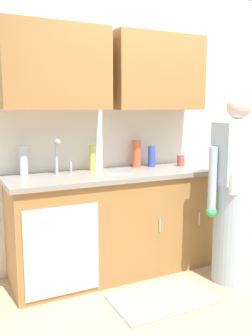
{
  "coord_description": "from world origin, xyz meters",
  "views": [
    {
      "loc": [
        -1.9,
        -2.27,
        1.5
      ],
      "look_at": [
        -0.52,
        0.55,
        1.0
      ],
      "focal_mm": 39.17,
      "sensor_mm": 36.0,
      "label": 1
    }
  ],
  "objects_px": {
    "bottle_cleaner_spray": "(24,161)",
    "bottle_soap": "(137,154)",
    "bottle_water_short": "(152,156)",
    "sink": "(66,178)",
    "bottle_dish_liquid": "(92,158)",
    "cup_by_sink": "(181,160)",
    "knife_on_counter": "(119,174)",
    "person_at_sink": "(234,204)"
  },
  "relations": [
    {
      "from": "bottle_soap",
      "to": "sink",
      "type": "bearing_deg",
      "value": -166.34
    },
    {
      "from": "bottle_soap",
      "to": "bottle_water_short",
      "type": "relative_size",
      "value": 1.3
    },
    {
      "from": "person_at_sink",
      "to": "cup_by_sink",
      "type": "relative_size",
      "value": 14.97
    },
    {
      "from": "bottle_cleaner_spray",
      "to": "cup_by_sink",
      "type": "height_order",
      "value": "bottle_cleaner_spray"
    },
    {
      "from": "sink",
      "to": "bottle_dish_liquid",
      "type": "height_order",
      "value": "sink"
    },
    {
      "from": "bottle_soap",
      "to": "bottle_water_short",
      "type": "height_order",
      "value": "bottle_soap"
    },
    {
      "from": "bottle_dish_liquid",
      "to": "bottle_cleaner_spray",
      "type": "distance_m",
      "value": 0.63
    },
    {
      "from": "sink",
      "to": "bottle_water_short",
      "type": "distance_m",
      "value": 0.95
    },
    {
      "from": "bottle_dish_liquid",
      "to": "bottle_cleaner_spray",
      "type": "xyz_separation_m",
      "value": [
        -0.63,
        0.0,
        0.01
      ]
    },
    {
      "from": "bottle_dish_liquid",
      "to": "bottle_cleaner_spray",
      "type": "bearing_deg",
      "value": 179.88
    },
    {
      "from": "bottle_cleaner_spray",
      "to": "bottle_water_short",
      "type": "distance_m",
      "value": 1.24
    },
    {
      "from": "sink",
      "to": "bottle_cleaner_spray",
      "type": "bearing_deg",
      "value": 148.0
    },
    {
      "from": "sink",
      "to": "knife_on_counter",
      "type": "height_order",
      "value": "sink"
    },
    {
      "from": "knife_on_counter",
      "to": "bottle_water_short",
      "type": "bearing_deg",
      "value": 47.15
    },
    {
      "from": "bottle_dish_liquid",
      "to": "knife_on_counter",
      "type": "bearing_deg",
      "value": -67.49
    },
    {
      "from": "bottle_soap",
      "to": "bottle_water_short",
      "type": "bearing_deg",
      "value": -14.87
    },
    {
      "from": "cup_by_sink",
      "to": "person_at_sink",
      "type": "bearing_deg",
      "value": -83.14
    },
    {
      "from": "bottle_soap",
      "to": "cup_by_sink",
      "type": "xyz_separation_m",
      "value": [
        0.44,
        -0.12,
        -0.08
      ]
    },
    {
      "from": "bottle_dish_liquid",
      "to": "bottle_soap",
      "type": "height_order",
      "value": "bottle_soap"
    },
    {
      "from": "cup_by_sink",
      "to": "knife_on_counter",
      "type": "xyz_separation_m",
      "value": [
        -0.77,
        -0.19,
        -0.05
      ]
    },
    {
      "from": "sink",
      "to": "person_at_sink",
      "type": "distance_m",
      "value": 1.47
    },
    {
      "from": "bottle_cleaner_spray",
      "to": "knife_on_counter",
      "type": "xyz_separation_m",
      "value": [
        0.76,
        -0.32,
        -0.13
      ]
    },
    {
      "from": "cup_by_sink",
      "to": "bottle_soap",
      "type": "bearing_deg",
      "value": 164.57
    },
    {
      "from": "person_at_sink",
      "to": "bottle_cleaner_spray",
      "type": "bearing_deg",
      "value": 153.01
    },
    {
      "from": "sink",
      "to": "bottle_water_short",
      "type": "relative_size",
      "value": 2.46
    },
    {
      "from": "bottle_water_short",
      "to": "knife_on_counter",
      "type": "distance_m",
      "value": 0.56
    },
    {
      "from": "bottle_water_short",
      "to": "knife_on_counter",
      "type": "relative_size",
      "value": 0.85
    },
    {
      "from": "cup_by_sink",
      "to": "bottle_water_short",
      "type": "bearing_deg",
      "value": 164.29
    },
    {
      "from": "bottle_dish_liquid",
      "to": "bottle_water_short",
      "type": "distance_m",
      "value": 0.62
    },
    {
      "from": "sink",
      "to": "bottle_cleaner_spray",
      "type": "height_order",
      "value": "sink"
    },
    {
      "from": "bottle_cleaner_spray",
      "to": "bottle_water_short",
      "type": "height_order",
      "value": "bottle_cleaner_spray"
    },
    {
      "from": "person_at_sink",
      "to": "knife_on_counter",
      "type": "xyz_separation_m",
      "value": [
        -0.86,
        0.51,
        0.25
      ]
    },
    {
      "from": "bottle_dish_liquid",
      "to": "knife_on_counter",
      "type": "xyz_separation_m",
      "value": [
        0.13,
        -0.31,
        -0.11
      ]
    },
    {
      "from": "person_at_sink",
      "to": "bottle_dish_liquid",
      "type": "relative_size",
      "value": 6.98
    },
    {
      "from": "bottle_dish_liquid",
      "to": "bottle_cleaner_spray",
      "type": "relative_size",
      "value": 0.89
    },
    {
      "from": "bottle_cleaner_spray",
      "to": "person_at_sink",
      "type": "bearing_deg",
      "value": -26.99
    },
    {
      "from": "sink",
      "to": "bottle_water_short",
      "type": "bearing_deg",
      "value": 9.17
    },
    {
      "from": "bottle_cleaner_spray",
      "to": "bottle_soap",
      "type": "height_order",
      "value": "bottle_soap"
    },
    {
      "from": "bottle_dish_liquid",
      "to": "bottle_soap",
      "type": "bearing_deg",
      "value": -0.4
    },
    {
      "from": "sink",
      "to": "knife_on_counter",
      "type": "relative_size",
      "value": 2.08
    },
    {
      "from": "cup_by_sink",
      "to": "knife_on_counter",
      "type": "bearing_deg",
      "value": -166.29
    },
    {
      "from": "bottle_dish_liquid",
      "to": "cup_by_sink",
      "type": "relative_size",
      "value": 2.14
    }
  ]
}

